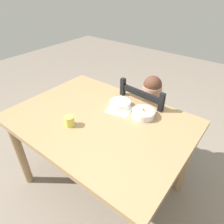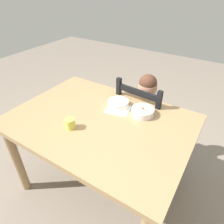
{
  "view_description": "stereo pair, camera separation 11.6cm",
  "coord_description": "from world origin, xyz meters",
  "px_view_note": "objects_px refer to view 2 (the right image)",
  "views": [
    {
      "loc": [
        0.8,
        -0.88,
        1.64
      ],
      "look_at": [
        0.07,
        0.07,
        0.82
      ],
      "focal_mm": 32.15,
      "sensor_mm": 36.0,
      "label": 1
    },
    {
      "loc": [
        0.71,
        -0.94,
        1.64
      ],
      "look_at": [
        0.07,
        0.07,
        0.82
      ],
      "focal_mm": 32.15,
      "sensor_mm": 36.0,
      "label": 2
    }
  ],
  "objects_px": {
    "spoon": "(135,110)",
    "drinking_cup": "(70,124)",
    "dining_table": "(100,130)",
    "bowl_of_carrots": "(143,111)",
    "dining_chair": "(142,123)",
    "child_figure": "(144,108)",
    "bowl_of_peas": "(118,103)"
  },
  "relations": [
    {
      "from": "dining_table",
      "to": "bowl_of_carrots",
      "type": "distance_m",
      "value": 0.35
    },
    {
      "from": "bowl_of_peas",
      "to": "spoon",
      "type": "distance_m",
      "value": 0.15
    },
    {
      "from": "child_figure",
      "to": "spoon",
      "type": "xyz_separation_m",
      "value": [
        0.04,
        -0.27,
        0.15
      ]
    },
    {
      "from": "bowl_of_carrots",
      "to": "bowl_of_peas",
      "type": "bearing_deg",
      "value": 179.98
    },
    {
      "from": "dining_table",
      "to": "drinking_cup",
      "type": "bearing_deg",
      "value": -120.57
    },
    {
      "from": "dining_table",
      "to": "dining_chair",
      "type": "relative_size",
      "value": 1.43
    },
    {
      "from": "bowl_of_carrots",
      "to": "spoon",
      "type": "distance_m",
      "value": 0.08
    },
    {
      "from": "dining_table",
      "to": "dining_chair",
      "type": "bearing_deg",
      "value": 76.19
    },
    {
      "from": "dining_table",
      "to": "dining_chair",
      "type": "xyz_separation_m",
      "value": [
        0.13,
        0.52,
        -0.22
      ]
    },
    {
      "from": "bowl_of_peas",
      "to": "dining_table",
      "type": "bearing_deg",
      "value": -96.74
    },
    {
      "from": "spoon",
      "to": "drinking_cup",
      "type": "bearing_deg",
      "value": -123.19
    },
    {
      "from": "bowl_of_peas",
      "to": "spoon",
      "type": "bearing_deg",
      "value": 7.56
    },
    {
      "from": "spoon",
      "to": "drinking_cup",
      "type": "relative_size",
      "value": 1.91
    },
    {
      "from": "dining_table",
      "to": "bowl_of_peas",
      "type": "distance_m",
      "value": 0.26
    },
    {
      "from": "child_figure",
      "to": "dining_table",
      "type": "bearing_deg",
      "value": -104.41
    },
    {
      "from": "dining_table",
      "to": "bowl_of_peas",
      "type": "relative_size",
      "value": 7.93
    },
    {
      "from": "child_figure",
      "to": "bowl_of_peas",
      "type": "relative_size",
      "value": 5.72
    },
    {
      "from": "bowl_of_carrots",
      "to": "drinking_cup",
      "type": "xyz_separation_m",
      "value": [
        -0.35,
        -0.41,
        0.01
      ]
    },
    {
      "from": "dining_table",
      "to": "child_figure",
      "type": "height_order",
      "value": "child_figure"
    },
    {
      "from": "dining_table",
      "to": "child_figure",
      "type": "xyz_separation_m",
      "value": [
        0.13,
        0.51,
        -0.04
      ]
    },
    {
      "from": "dining_table",
      "to": "spoon",
      "type": "distance_m",
      "value": 0.31
    },
    {
      "from": "bowl_of_peas",
      "to": "spoon",
      "type": "relative_size",
      "value": 1.19
    },
    {
      "from": "dining_table",
      "to": "bowl_of_carrots",
      "type": "bearing_deg",
      "value": 42.92
    },
    {
      "from": "bowl_of_peas",
      "to": "spoon",
      "type": "height_order",
      "value": "bowl_of_peas"
    },
    {
      "from": "dining_chair",
      "to": "bowl_of_carrots",
      "type": "relative_size",
      "value": 5.44
    },
    {
      "from": "dining_table",
      "to": "child_figure",
      "type": "distance_m",
      "value": 0.53
    },
    {
      "from": "bowl_of_peas",
      "to": "drinking_cup",
      "type": "bearing_deg",
      "value": -108.44
    },
    {
      "from": "dining_chair",
      "to": "bowl_of_peas",
      "type": "bearing_deg",
      "value": -108.81
    },
    {
      "from": "dining_table",
      "to": "dining_chair",
      "type": "height_order",
      "value": "dining_chair"
    },
    {
      "from": "child_figure",
      "to": "drinking_cup",
      "type": "height_order",
      "value": "child_figure"
    },
    {
      "from": "spoon",
      "to": "drinking_cup",
      "type": "height_order",
      "value": "drinking_cup"
    },
    {
      "from": "child_figure",
      "to": "drinking_cup",
      "type": "xyz_separation_m",
      "value": [
        -0.24,
        -0.7,
        0.18
      ]
    }
  ]
}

